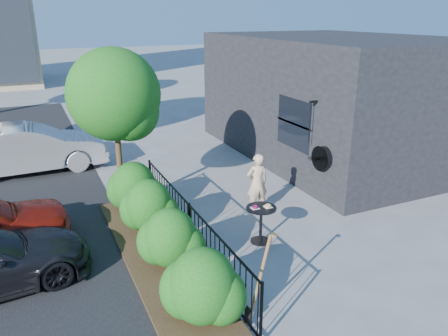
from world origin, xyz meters
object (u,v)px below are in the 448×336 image
woman (257,183)px  shovel (258,284)px  cafe_table (261,218)px  car_silver (30,148)px  patio_tree (117,100)px

woman → shovel: bearing=66.4°
cafe_table → car_silver: size_ratio=0.19×
patio_tree → woman: patio_tree is taller
cafe_table → woman: woman is taller
woman → patio_tree: bearing=-23.5°
woman → car_silver: (-5.00, 5.51, -0.00)m
woman → car_silver: bearing=-43.0°
woman → shovel: size_ratio=0.98×
patio_tree → cafe_table: size_ratio=4.51×
patio_tree → woman: bearing=-28.3°
patio_tree → car_silver: bearing=117.6°
woman → car_silver: woman is taller
cafe_table → woman: 1.59m
patio_tree → cafe_table: (2.26, -3.01, -2.20)m
woman → car_silver: size_ratio=0.33×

